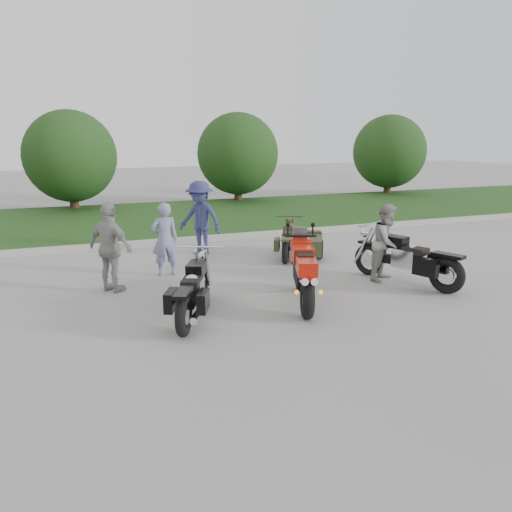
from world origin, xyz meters
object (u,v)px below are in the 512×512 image
object	(u,v)px
cruiser_sidecar	(302,244)
person_denim	(200,218)
cruiser_left	(193,293)
person_stripe	(165,239)
person_grey	(387,242)
sportbike_red	(304,271)
cruiser_right	(410,261)
person_back	(111,248)

from	to	relation	value
cruiser_sidecar	person_denim	xyz separation A→B (m)	(-2.27, 1.33, 0.58)
cruiser_left	person_denim	size ratio (longest dim) A/B	1.13
person_stripe	person_denim	xyz separation A→B (m)	(1.23, 1.65, 0.14)
cruiser_left	person_stripe	world-z (taller)	person_stripe
person_grey	person_denim	size ratio (longest dim) A/B	0.86
sportbike_red	cruiser_right	bearing A→B (deg)	27.99
cruiser_sidecar	person_grey	distance (m)	2.54
sportbike_red	cruiser_right	size ratio (longest dim) A/B	0.90
cruiser_left	cruiser_right	xyz separation A→B (m)	(4.68, 0.35, 0.05)
person_grey	person_back	bearing A→B (deg)	136.28
sportbike_red	cruiser_left	bearing A→B (deg)	-158.53
sportbike_red	person_grey	bearing A→B (deg)	40.08
sportbike_red	person_back	bearing A→B (deg)	168.05
sportbike_red	person_stripe	bearing A→B (deg)	145.51
person_stripe	person_grey	xyz separation A→B (m)	(4.35, -2.03, 0.01)
sportbike_red	cruiser_left	distance (m)	2.07
sportbike_red	person_stripe	xyz separation A→B (m)	(-1.98, 2.86, 0.18)
cruiser_left	person_denim	xyz separation A→B (m)	(1.32, 4.53, 0.50)
person_grey	person_denim	distance (m)	4.83
cruiser_right	person_stripe	xyz separation A→B (m)	(-4.59, 2.53, 0.31)
person_stripe	person_back	bearing A→B (deg)	35.11
person_stripe	person_grey	size ratio (longest dim) A/B	0.99
cruiser_right	cruiser_left	bearing A→B (deg)	162.21
cruiser_right	person_back	distance (m)	6.07
cruiser_right	sportbike_red	bearing A→B (deg)	165.08
person_stripe	cruiser_left	bearing A→B (deg)	89.83
sportbike_red	person_denim	distance (m)	4.58
cruiser_right	cruiser_sidecar	bearing A→B (deg)	88.76
cruiser_sidecar	person_stripe	bearing A→B (deg)	-146.29
cruiser_left	person_grey	world-z (taller)	person_grey
cruiser_sidecar	person_grey	world-z (taller)	person_grey
sportbike_red	person_denim	size ratio (longest dim) A/B	1.15
cruiser_right	cruiser_sidecar	world-z (taller)	cruiser_right
person_stripe	person_grey	world-z (taller)	person_grey
cruiser_sidecar	person_denim	size ratio (longest dim) A/B	1.01
person_denim	person_back	size ratio (longest dim) A/B	1.06
cruiser_right	person_denim	distance (m)	5.38
cruiser_right	person_stripe	world-z (taller)	person_stripe
cruiser_right	person_grey	distance (m)	0.64
cruiser_sidecar	cruiser_left	bearing A→B (deg)	-109.82
cruiser_left	cruiser_right	size ratio (longest dim) A/B	0.89
cruiser_right	person_back	bearing A→B (deg)	141.35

